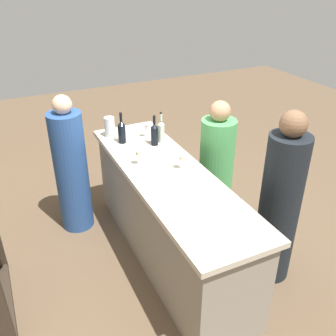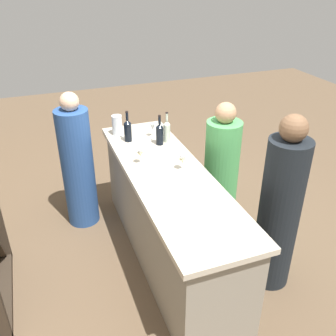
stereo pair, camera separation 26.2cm
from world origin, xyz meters
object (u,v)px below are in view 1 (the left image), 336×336
at_px(person_center_guest, 279,206).
at_px(person_left_guest, 216,171).
at_px(wine_bottle_center_near_black, 122,131).
at_px(person_right_guest, 71,170).
at_px(wine_glass_near_left, 182,159).
at_px(wine_bottle_leftmost_near_black, 154,134).
at_px(water_pitcher, 110,127).
at_px(wine_bottle_second_left_clear_pale, 161,131).
at_px(wine_glass_near_center, 146,128).
at_px(wine_glass_near_right, 138,154).

bearing_deg(person_center_guest, person_left_guest, -101.75).
height_order(wine_bottle_center_near_black, person_left_guest, person_left_guest).
distance_m(person_center_guest, person_right_guest, 2.15).
xyz_separation_m(wine_glass_near_left, person_left_guest, (0.29, -0.57, -0.41)).
xyz_separation_m(wine_bottle_leftmost_near_black, water_pitcher, (0.40, 0.35, -0.01)).
height_order(person_center_guest, person_right_guest, person_center_guest).
distance_m(wine_bottle_second_left_clear_pale, water_pitcher, 0.58).
relative_size(wine_bottle_leftmost_near_black, water_pitcher, 1.47).
relative_size(wine_bottle_second_left_clear_pale, water_pitcher, 1.50).
xyz_separation_m(wine_bottle_second_left_clear_pale, wine_bottle_center_near_black, (0.16, 0.38, 0.00)).
relative_size(wine_glass_near_center, person_left_guest, 0.11).
distance_m(wine_bottle_second_left_clear_pale, wine_bottle_center_near_black, 0.41).
bearing_deg(wine_glass_near_left, water_pitcher, 20.26).
bearing_deg(person_right_guest, wine_bottle_leftmost_near_black, -17.14).
height_order(wine_bottle_second_left_clear_pale, person_left_guest, person_left_guest).
bearing_deg(wine_bottle_leftmost_near_black, person_center_guest, -151.84).
height_order(wine_bottle_second_left_clear_pale, water_pitcher, wine_bottle_second_left_clear_pale).
bearing_deg(person_right_guest, wine_glass_near_left, -43.56).
xyz_separation_m(wine_bottle_second_left_clear_pale, wine_glass_near_center, (0.17, 0.10, -0.02)).
xyz_separation_m(person_left_guest, person_center_guest, (-0.93, -0.07, 0.10)).
xyz_separation_m(wine_glass_near_right, person_right_guest, (0.65, 0.53, -0.37)).
distance_m(person_left_guest, person_right_guest, 1.55).
bearing_deg(person_center_guest, wine_glass_near_center, -81.43).
xyz_separation_m(wine_bottle_leftmost_near_black, person_left_guest, (-0.30, -0.59, -0.43)).
relative_size(wine_bottle_leftmost_near_black, wine_bottle_second_left_clear_pale, 0.98).
xyz_separation_m(wine_glass_near_center, person_center_guest, (-1.45, -0.67, -0.31)).
bearing_deg(wine_bottle_leftmost_near_black, wine_bottle_second_left_clear_pale, -68.10).
xyz_separation_m(wine_glass_near_left, wine_glass_near_center, (0.80, 0.02, 0.00)).
distance_m(water_pitcher, person_right_guest, 0.62).
height_order(wine_glass_near_left, wine_glass_near_center, wine_glass_near_left).
xyz_separation_m(wine_glass_near_right, person_center_guest, (-0.89, -0.97, -0.31)).
bearing_deg(person_center_guest, person_right_guest, -62.04).
height_order(wine_bottle_second_left_clear_pale, wine_glass_near_left, wine_bottle_second_left_clear_pale).
bearing_deg(wine_glass_near_right, wine_glass_near_left, -127.35).
bearing_deg(water_pitcher, person_right_guest, 101.12).
distance_m(wine_glass_near_center, person_right_guest, 0.91).
distance_m(wine_bottle_leftmost_near_black, wine_glass_near_left, 0.59).
xyz_separation_m(wine_bottle_second_left_clear_pale, water_pitcher, (0.37, 0.45, -0.02)).
distance_m(wine_bottle_center_near_black, water_pitcher, 0.22).
relative_size(wine_glass_near_left, wine_glass_near_right, 1.00).
xyz_separation_m(wine_bottle_leftmost_near_black, wine_glass_near_center, (0.21, 0.01, -0.01)).
relative_size(wine_bottle_center_near_black, wine_glass_near_left, 2.12).
bearing_deg(wine_bottle_leftmost_near_black, wine_glass_near_center, 2.38).
bearing_deg(person_left_guest, person_right_guest, -21.25).
relative_size(wine_glass_near_center, water_pitcher, 0.71).
relative_size(wine_bottle_center_near_black, water_pitcher, 1.52).
relative_size(wine_glass_near_center, wine_glass_near_right, 0.99).
height_order(wine_glass_near_center, person_center_guest, person_center_guest).
distance_m(wine_bottle_second_left_clear_pale, wine_glass_near_center, 0.20).
height_order(wine_glass_near_right, person_center_guest, person_center_guest).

